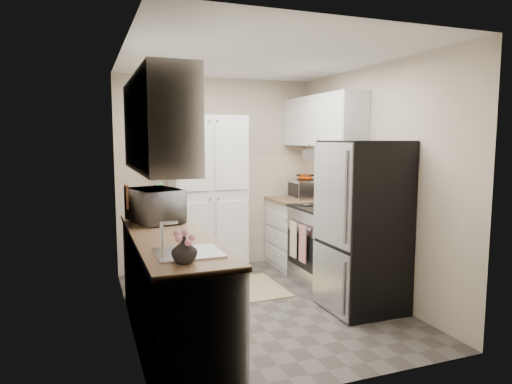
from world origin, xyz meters
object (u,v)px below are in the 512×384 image
electric_range (326,245)px  microwave (155,205)px  refrigerator (363,226)px  wine_bottle (157,205)px  pantry_cabinet (208,196)px  toaster_oven (305,189)px

electric_range → microwave: bearing=-173.7°
refrigerator → wine_bottle: refrigerator is taller
pantry_cabinet → refrigerator: size_ratio=1.18×
pantry_cabinet → microwave: (-0.82, -1.15, 0.08)m
pantry_cabinet → wine_bottle: (-0.78, -0.96, 0.06)m
toaster_oven → microwave: bearing=-150.8°
pantry_cabinet → microwave: 1.41m
microwave → toaster_oven: 2.34m
microwave → wine_bottle: microwave is taller
electric_range → toaster_oven: bearing=81.7°
electric_range → toaster_oven: (0.12, 0.79, 0.57)m
microwave → pantry_cabinet: bearing=-51.8°
wine_bottle → pantry_cabinet: bearing=51.0°
refrigerator → toaster_oven: refrigerator is taller
microwave → wine_bottle: (0.04, 0.18, -0.03)m
electric_range → refrigerator: refrigerator is taller
electric_range → wine_bottle: wine_bottle is taller
refrigerator → wine_bottle: size_ratio=6.24×
electric_range → refrigerator: size_ratio=0.66×
microwave → toaster_oven: microwave is taller
pantry_cabinet → refrigerator: bearing=-56.5°
electric_range → toaster_oven: size_ratio=2.60×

